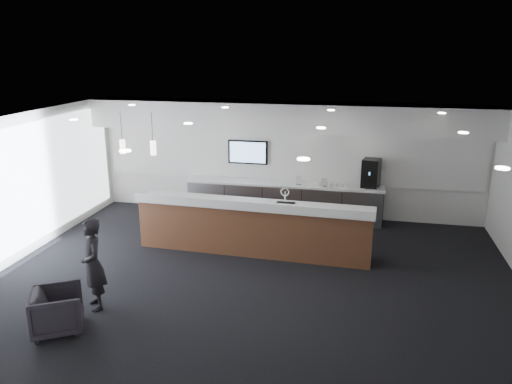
% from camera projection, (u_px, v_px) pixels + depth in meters
% --- Properties ---
extents(ground, '(10.00, 10.00, 0.00)m').
position_uv_depth(ground, '(253.00, 279.00, 9.62)').
color(ground, black).
rests_on(ground, ground).
extents(ceiling, '(10.00, 8.00, 0.02)m').
position_uv_depth(ceiling, '(253.00, 124.00, 8.77)').
color(ceiling, black).
rests_on(ceiling, back_wall).
extents(back_wall, '(10.00, 0.02, 3.00)m').
position_uv_depth(back_wall, '(286.00, 159.00, 12.95)').
color(back_wall, white).
rests_on(back_wall, ground).
extents(left_wall, '(0.02, 8.00, 3.00)m').
position_uv_depth(left_wall, '(15.00, 189.00, 10.21)').
color(left_wall, white).
rests_on(left_wall, ground).
extents(soffit_bulkhead, '(10.00, 0.90, 0.70)m').
position_uv_depth(soffit_bulkhead, '(284.00, 117.00, 12.20)').
color(soffit_bulkhead, white).
rests_on(soffit_bulkhead, back_wall).
extents(alcove_panel, '(9.80, 0.06, 1.40)m').
position_uv_depth(alcove_panel, '(286.00, 155.00, 12.89)').
color(alcove_panel, white).
rests_on(alcove_panel, back_wall).
extents(window_blinds_wall, '(0.04, 7.36, 2.55)m').
position_uv_depth(window_blinds_wall, '(17.00, 189.00, 10.20)').
color(window_blinds_wall, silver).
rests_on(window_blinds_wall, left_wall).
extents(back_credenza, '(5.06, 0.66, 0.95)m').
position_uv_depth(back_credenza, '(283.00, 200.00, 12.90)').
color(back_credenza, '#989BA1').
rests_on(back_credenza, ground).
extents(wall_tv, '(1.05, 0.08, 0.62)m').
position_uv_depth(wall_tv, '(248.00, 152.00, 13.02)').
color(wall_tv, black).
rests_on(wall_tv, back_wall).
extents(pendant_left, '(0.12, 0.12, 0.30)m').
position_uv_depth(pendant_left, '(147.00, 151.00, 10.22)').
color(pendant_left, beige).
rests_on(pendant_left, ceiling).
extents(pendant_right, '(0.12, 0.12, 0.30)m').
position_uv_depth(pendant_right, '(116.00, 149.00, 10.36)').
color(pendant_right, beige).
rests_on(pendant_right, ceiling).
extents(ceiling_can_lights, '(7.00, 5.00, 0.02)m').
position_uv_depth(ceiling_can_lights, '(253.00, 126.00, 8.78)').
color(ceiling_can_lights, silver).
rests_on(ceiling_can_lights, ceiling).
extents(service_counter, '(5.13, 1.04, 1.49)m').
position_uv_depth(service_counter, '(253.00, 227.00, 10.73)').
color(service_counter, brown).
rests_on(service_counter, ground).
extents(coffee_machine, '(0.49, 0.57, 0.71)m').
position_uv_depth(coffee_machine, '(371.00, 173.00, 12.30)').
color(coffee_machine, black).
rests_on(coffee_machine, back_credenza).
extents(info_sign_left, '(0.16, 0.04, 0.22)m').
position_uv_depth(info_sign_left, '(299.00, 180.00, 12.57)').
color(info_sign_left, silver).
rests_on(info_sign_left, back_credenza).
extents(info_sign_right, '(0.16, 0.07, 0.21)m').
position_uv_depth(info_sign_right, '(324.00, 182.00, 12.40)').
color(info_sign_right, silver).
rests_on(info_sign_right, back_credenza).
extents(armchair, '(1.04, 1.03, 0.70)m').
position_uv_depth(armchair, '(57.00, 310.00, 7.79)').
color(armchair, black).
rests_on(armchair, ground).
extents(lounge_guest, '(0.67, 0.69, 1.59)m').
position_uv_depth(lounge_guest, '(93.00, 264.00, 8.37)').
color(lounge_guest, black).
rests_on(lounge_guest, ground).
extents(cup_0, '(0.10, 0.10, 0.09)m').
position_uv_depth(cup_0, '(347.00, 186.00, 12.34)').
color(cup_0, white).
rests_on(cup_0, back_credenza).
extents(cup_1, '(0.13, 0.13, 0.09)m').
position_uv_depth(cup_1, '(341.00, 185.00, 12.36)').
color(cup_1, white).
rests_on(cup_1, back_credenza).
extents(cup_2, '(0.12, 0.12, 0.09)m').
position_uv_depth(cup_2, '(336.00, 185.00, 12.39)').
color(cup_2, white).
rests_on(cup_2, back_credenza).
extents(cup_3, '(0.12, 0.12, 0.09)m').
position_uv_depth(cup_3, '(330.00, 185.00, 12.42)').
color(cup_3, white).
rests_on(cup_3, back_credenza).
extents(cup_4, '(0.13, 0.13, 0.09)m').
position_uv_depth(cup_4, '(324.00, 184.00, 12.45)').
color(cup_4, white).
rests_on(cup_4, back_credenza).
extents(cup_5, '(0.10, 0.10, 0.09)m').
position_uv_depth(cup_5, '(319.00, 184.00, 12.48)').
color(cup_5, white).
rests_on(cup_5, back_credenza).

